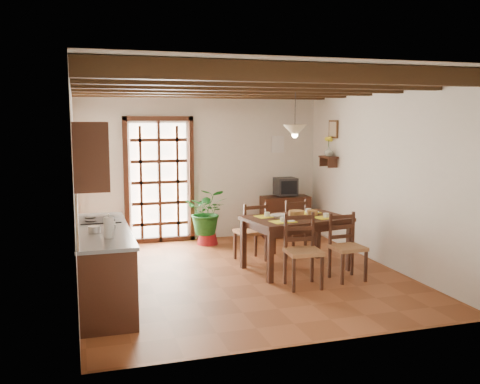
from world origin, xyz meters
name	(u,v)px	position (x,y,z in m)	size (l,w,h in m)	color
ground_plane	(241,275)	(0.00, 0.00, 0.00)	(5.00, 5.00, 0.00)	brown
room_shell	(242,149)	(0.00, 0.00, 1.82)	(4.52, 5.02, 2.81)	silver
ceiling_beams	(242,85)	(0.00, 0.00, 2.69)	(4.50, 4.34, 0.20)	black
french_door	(159,178)	(-0.80, 2.45, 1.18)	(1.26, 0.11, 2.32)	white
kitchen_counter	(103,264)	(-1.96, -0.60, 0.47)	(0.64, 2.25, 1.38)	#361B11
upper_cabinet	(90,155)	(-2.08, -1.30, 1.85)	(0.35, 0.80, 0.70)	#361B11
range_hood	(90,158)	(-2.05, -0.05, 1.73)	(0.38, 0.60, 0.54)	white
counter_items	(101,224)	(-1.95, -0.51, 0.96)	(0.50, 1.43, 0.25)	black
dining_table	(296,224)	(0.86, 0.03, 0.69)	(1.60, 1.17, 0.79)	#341A11
chair_near_left	(303,264)	(0.62, -0.77, 0.31)	(0.48, 0.46, 0.98)	#9B6A42
chair_near_right	(347,259)	(1.34, -0.65, 0.29)	(0.45, 0.43, 0.93)	#9B6A42
chair_far_left	(251,242)	(0.37, 0.71, 0.29)	(0.49, 0.47, 0.94)	#9B6A42
chair_far_right	(290,238)	(1.10, 0.83, 0.30)	(0.51, 0.49, 0.95)	#9B6A42
table_setting	(296,212)	(0.86, 0.03, 0.87)	(1.07, 0.71, 0.10)	yellow
table_bowl	(279,216)	(0.59, 0.04, 0.82)	(0.22, 0.22, 0.05)	white
sideboard	(285,216)	(1.56, 2.23, 0.39)	(0.91, 0.41, 0.77)	#361B11
crt_tv	(286,186)	(1.56, 2.22, 0.96)	(0.39, 0.36, 0.33)	black
fuse_box	(278,144)	(1.50, 2.48, 1.75)	(0.25, 0.03, 0.32)	white
plant_pot	(207,238)	(-0.02, 2.01, 0.11)	(0.38, 0.38, 0.23)	maroon
potted_plant	(207,213)	(-0.02, 2.01, 0.57)	(1.95, 1.67, 2.17)	#144C19
wall_shelf	(328,159)	(2.14, 1.60, 1.51)	(0.20, 0.42, 0.20)	#361B11
shelf_vase	(329,151)	(2.14, 1.60, 1.65)	(0.15, 0.15, 0.15)	#B2BFB2
shelf_flowers	(329,140)	(2.14, 1.60, 1.86)	(0.14, 0.14, 0.36)	yellow
framed_picture	(333,129)	(2.22, 1.60, 2.05)	(0.03, 0.32, 0.32)	brown
pendant_lamp	(295,129)	(0.86, 0.13, 2.08)	(0.36, 0.36, 0.84)	black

